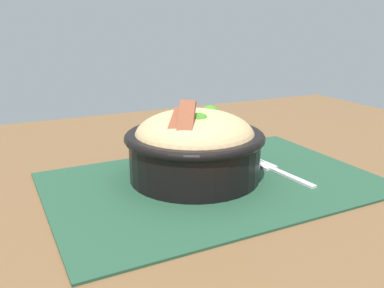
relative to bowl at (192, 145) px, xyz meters
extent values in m
cube|color=brown|center=(0.00, 0.00, -0.06)|extent=(1.29, 0.94, 0.02)
cylinder|color=brown|center=(0.59, 0.41, -0.44)|extent=(0.04, 0.04, 0.74)
cube|color=#1E422D|center=(0.02, -0.03, -0.05)|extent=(0.45, 0.31, 0.00)
cylinder|color=black|center=(0.00, 0.00, -0.02)|extent=(0.18, 0.18, 0.07)
torus|color=black|center=(0.00, 0.00, 0.01)|extent=(0.19, 0.19, 0.01)
ellipsoid|color=tan|center=(0.00, 0.00, 0.01)|extent=(0.23, 0.23, 0.07)
sphere|color=#357920|center=(0.04, 0.02, 0.03)|extent=(0.03, 0.03, 0.03)
sphere|color=#357920|center=(0.00, -0.02, 0.03)|extent=(0.03, 0.03, 0.03)
cylinder|color=orange|center=(0.02, 0.01, 0.03)|extent=(0.01, 0.03, 0.01)
cube|color=brown|center=(-0.04, -0.03, 0.04)|extent=(0.04, 0.04, 0.04)
cube|color=brown|center=(-0.03, -0.04, 0.04)|extent=(0.04, 0.05, 0.05)
cube|color=silver|center=(0.13, -0.07, -0.05)|extent=(0.02, 0.07, 0.00)
cube|color=silver|center=(0.12, -0.03, -0.05)|extent=(0.01, 0.01, 0.00)
cube|color=silver|center=(0.12, -0.01, -0.05)|extent=(0.02, 0.03, 0.00)
cube|color=silver|center=(0.13, 0.02, -0.05)|extent=(0.00, 0.02, 0.00)
cube|color=silver|center=(0.12, 0.01, -0.05)|extent=(0.00, 0.02, 0.00)
cube|color=silver|center=(0.12, 0.01, -0.05)|extent=(0.00, 0.02, 0.00)
cube|color=silver|center=(0.11, 0.01, -0.05)|extent=(0.00, 0.02, 0.00)
camera|label=1|loc=(-0.24, -0.49, 0.17)|focal=38.35mm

